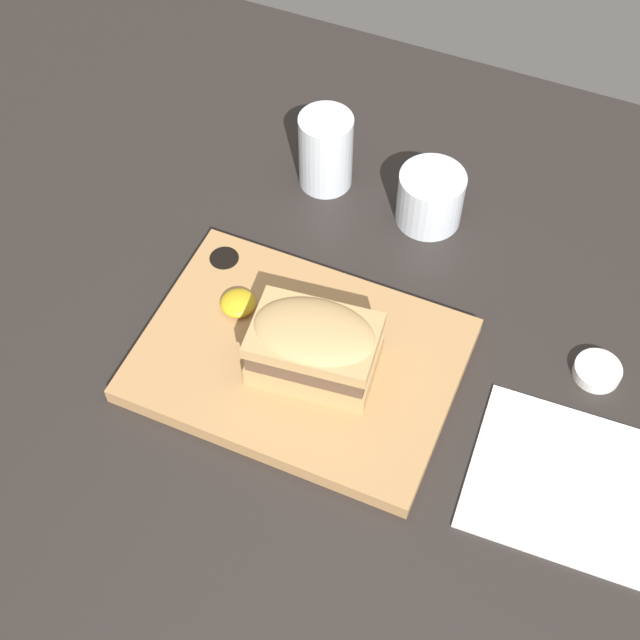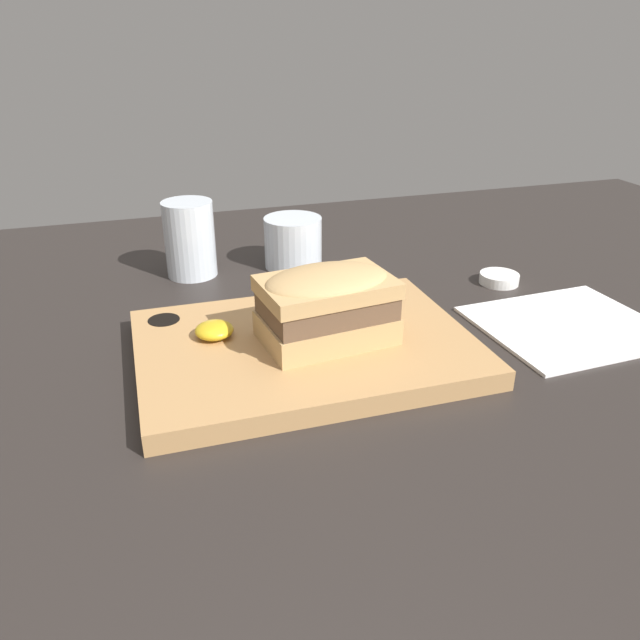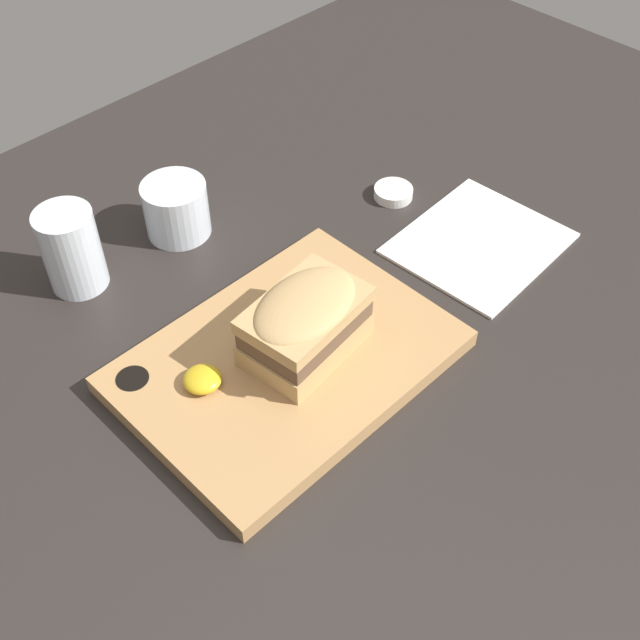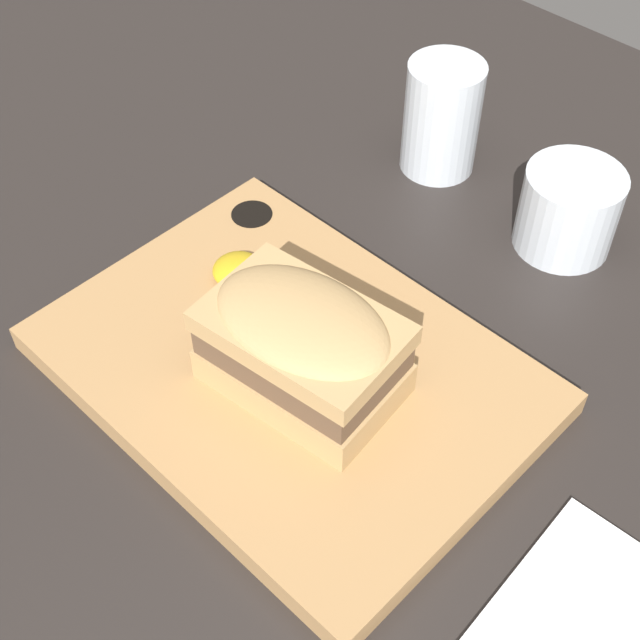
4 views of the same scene
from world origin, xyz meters
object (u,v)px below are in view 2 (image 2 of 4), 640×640
at_px(water_glass, 190,244).
at_px(napkin, 568,325).
at_px(serving_board, 304,347).
at_px(condiment_dish, 499,278).
at_px(sandwich, 327,302).
at_px(wine_glass, 293,245).

height_order(water_glass, napkin, water_glass).
bearing_deg(serving_board, water_glass, 107.00).
xyz_separation_m(water_glass, condiment_dish, (0.39, -0.15, -0.04)).
relative_size(water_glass, condiment_dish, 1.99).
height_order(serving_board, water_glass, water_glass).
bearing_deg(condiment_dish, serving_board, -159.14).
height_order(sandwich, condiment_dish, sandwich).
bearing_deg(napkin, serving_board, 175.59).
distance_m(serving_board, napkin, 0.31).
bearing_deg(sandwich, napkin, -3.20).
height_order(wine_glass, napkin, wine_glass).
bearing_deg(water_glass, wine_glass, -3.56).
distance_m(napkin, condiment_dish, 0.14).
relative_size(sandwich, wine_glass, 1.72).
height_order(serving_board, napkin, serving_board).
relative_size(serving_board, water_glass, 3.31).
bearing_deg(condiment_dish, wine_glass, 149.34).
height_order(serving_board, wine_glass, wine_glass).
relative_size(wine_glass, napkin, 0.39).
bearing_deg(sandwich, water_glass, 110.67).
bearing_deg(serving_board, wine_glass, 77.24).
bearing_deg(wine_glass, serving_board, -102.76).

